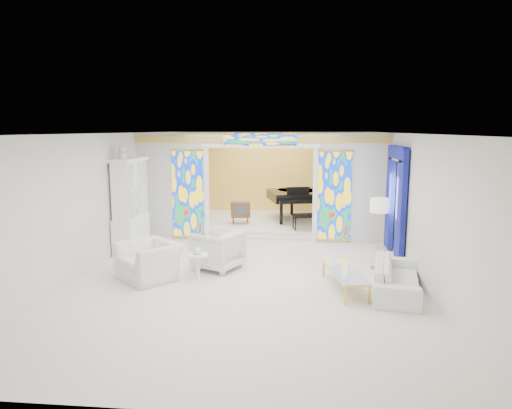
# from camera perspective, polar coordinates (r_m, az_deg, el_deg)

# --- Properties ---
(floor) EXTENTS (12.00, 12.00, 0.00)m
(floor) POSITION_cam_1_polar(r_m,az_deg,el_deg) (11.00, -0.32, -6.93)
(floor) COLOR silver
(floor) RESTS_ON ground
(ceiling) EXTENTS (7.00, 12.00, 0.02)m
(ceiling) POSITION_cam_1_polar(r_m,az_deg,el_deg) (10.56, -0.34, 8.89)
(ceiling) COLOR white
(ceiling) RESTS_ON wall_back
(wall_back) EXTENTS (7.00, 0.02, 3.00)m
(wall_back) POSITION_cam_1_polar(r_m,az_deg,el_deg) (16.61, 1.75, 3.88)
(wall_back) COLOR silver
(wall_back) RESTS_ON floor
(wall_front) EXTENTS (7.00, 0.02, 3.00)m
(wall_front) POSITION_cam_1_polar(r_m,az_deg,el_deg) (4.89, -7.50, -9.67)
(wall_front) COLOR silver
(wall_front) RESTS_ON floor
(wall_left) EXTENTS (0.02, 12.00, 3.00)m
(wall_left) POSITION_cam_1_polar(r_m,az_deg,el_deg) (11.56, -17.86, 1.02)
(wall_left) COLOR silver
(wall_left) RESTS_ON floor
(wall_right) EXTENTS (0.02, 12.00, 3.00)m
(wall_right) POSITION_cam_1_polar(r_m,az_deg,el_deg) (10.90, 18.30, 0.51)
(wall_right) COLOR silver
(wall_right) RESTS_ON floor
(partition_wall) EXTENTS (7.00, 0.22, 3.00)m
(partition_wall) POSITION_cam_1_polar(r_m,az_deg,el_deg) (12.63, 0.58, 2.85)
(partition_wall) COLOR silver
(partition_wall) RESTS_ON floor
(stained_glass_left) EXTENTS (0.90, 0.04, 2.40)m
(stained_glass_left) POSITION_cam_1_polar(r_m,az_deg,el_deg) (12.90, -8.49, 1.30)
(stained_glass_left) COLOR gold
(stained_glass_left) RESTS_ON partition_wall
(stained_glass_right) EXTENTS (0.90, 0.04, 2.40)m
(stained_glass_right) POSITION_cam_1_polar(r_m,az_deg,el_deg) (12.56, 9.80, 1.05)
(stained_glass_right) COLOR gold
(stained_glass_right) RESTS_ON partition_wall
(stained_glass_transom) EXTENTS (2.00, 0.04, 0.34)m
(stained_glass_transom) POSITION_cam_1_polar(r_m,az_deg,el_deg) (12.44, 0.55, 8.14)
(stained_glass_transom) COLOR gold
(stained_glass_transom) RESTS_ON partition_wall
(alcove_platform) EXTENTS (6.80, 3.80, 0.18)m
(alcove_platform) POSITION_cam_1_polar(r_m,az_deg,el_deg) (14.95, 1.25, -2.20)
(alcove_platform) COLOR silver
(alcove_platform) RESTS_ON floor
(gold_curtain_back) EXTENTS (6.70, 0.10, 2.90)m
(gold_curtain_back) POSITION_cam_1_polar(r_m,az_deg,el_deg) (16.50, 1.72, 3.84)
(gold_curtain_back) COLOR gold
(gold_curtain_back) RESTS_ON wall_back
(chandelier) EXTENTS (0.48, 0.48, 0.30)m
(chandelier) POSITION_cam_1_polar(r_m,az_deg,el_deg) (14.54, 2.05, 7.24)
(chandelier) COLOR gold
(chandelier) RESTS_ON ceiling
(blue_drapes) EXTENTS (0.14, 1.85, 2.65)m
(blue_drapes) POSITION_cam_1_polar(r_m,az_deg,el_deg) (11.55, 17.08, 1.44)
(blue_drapes) COLOR navy
(blue_drapes) RESTS_ON wall_right
(china_cabinet) EXTENTS (0.56, 1.46, 2.72)m
(china_cabinet) POSITION_cam_1_polar(r_m,az_deg,el_deg) (12.05, -15.44, -0.13)
(china_cabinet) COLOR white
(china_cabinet) RESTS_ON floor
(armchair_left) EXTENTS (1.57, 1.55, 0.77)m
(armchair_left) POSITION_cam_1_polar(r_m,az_deg,el_deg) (9.83, -13.26, -6.86)
(armchair_left) COLOR white
(armchair_left) RESTS_ON floor
(armchair_right) EXTENTS (1.27, 1.25, 0.87)m
(armchair_right) POSITION_cam_1_polar(r_m,az_deg,el_deg) (10.25, -4.82, -5.66)
(armchair_right) COLOR white
(armchair_right) RESTS_ON floor
(sofa) EXTENTS (1.19, 2.20, 0.61)m
(sofa) POSITION_cam_1_polar(r_m,az_deg,el_deg) (9.21, 17.19, -8.65)
(sofa) COLOR white
(sofa) RESTS_ON floor
(side_table) EXTENTS (0.52, 0.52, 0.55)m
(side_table) POSITION_cam_1_polar(r_m,az_deg,el_deg) (9.56, -7.29, -7.27)
(side_table) COLOR white
(side_table) RESTS_ON floor
(vase) EXTENTS (0.21, 0.21, 0.19)m
(vase) POSITION_cam_1_polar(r_m,az_deg,el_deg) (9.48, -7.33, -5.60)
(vase) COLOR white
(vase) RESTS_ON side_table
(coffee_table) EXTENTS (0.85, 1.79, 0.38)m
(coffee_table) POSITION_cam_1_polar(r_m,az_deg,el_deg) (9.13, 11.05, -8.26)
(coffee_table) COLOR silver
(coffee_table) RESTS_ON floor
(floor_lamp) EXTENTS (0.51, 0.51, 1.60)m
(floor_lamp) POSITION_cam_1_polar(r_m,az_deg,el_deg) (10.35, 15.12, -0.52)
(floor_lamp) COLOR gold
(floor_lamp) RESTS_ON floor
(grand_piano) EXTENTS (2.04, 3.13, 1.14)m
(grand_piano) POSITION_cam_1_polar(r_m,az_deg,el_deg) (14.98, 5.14, 1.13)
(grand_piano) COLOR black
(grand_piano) RESTS_ON alcove_platform
(tv_console) EXTENTS (0.65, 0.51, 0.67)m
(tv_console) POSITION_cam_1_polar(r_m,az_deg,el_deg) (14.22, -1.97, -0.64)
(tv_console) COLOR brown
(tv_console) RESTS_ON alcove_platform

